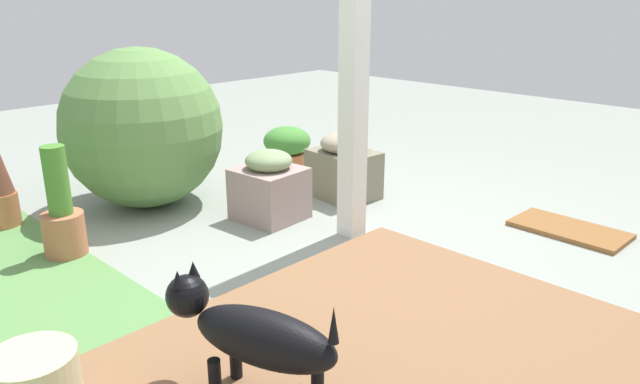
% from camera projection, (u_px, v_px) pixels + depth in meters
% --- Properties ---
extents(ground_plane, '(12.00, 12.00, 0.00)m').
position_uv_depth(ground_plane, '(339.00, 254.00, 3.47)').
color(ground_plane, gray).
extents(brick_path, '(1.80, 2.40, 0.02)m').
position_uv_depth(brick_path, '(368.00, 367.00, 2.42)').
color(brick_path, brown).
rests_on(brick_path, ground).
extents(porch_pillar, '(0.13, 0.13, 2.19)m').
position_uv_depth(porch_pillar, '(354.00, 56.00, 3.42)').
color(porch_pillar, white).
rests_on(porch_pillar, ground).
extents(stone_planter_nearest, '(0.50, 0.41, 0.48)m').
position_uv_depth(stone_planter_nearest, '(344.00, 167.00, 4.37)').
color(stone_planter_nearest, gray).
rests_on(stone_planter_nearest, ground).
extents(stone_planter_near, '(0.44, 0.42, 0.47)m').
position_uv_depth(stone_planter_near, '(269.00, 187.00, 3.95)').
color(stone_planter_near, gray).
rests_on(stone_planter_near, ground).
extents(round_shrub, '(1.10, 1.10, 1.10)m').
position_uv_depth(round_shrub, '(142.00, 128.00, 4.12)').
color(round_shrub, '#5C8747').
rests_on(round_shrub, ground).
extents(terracotta_pot_broad, '(0.39, 0.39, 0.40)m').
position_uv_depth(terracotta_pot_broad, '(287.00, 147.00, 4.91)').
color(terracotta_pot_broad, '#C66C3E').
rests_on(terracotta_pot_broad, ground).
extents(terracotta_pot_tall, '(0.24, 0.24, 0.64)m').
position_uv_depth(terracotta_pot_tall, '(62.00, 217.00, 3.40)').
color(terracotta_pot_tall, '#B26A47').
rests_on(terracotta_pot_tall, ground).
extents(dog, '(0.71, 0.36, 0.49)m').
position_uv_depth(dog, '(252.00, 334.00, 2.15)').
color(dog, black).
rests_on(dog, ground).
extents(doormat, '(0.69, 0.37, 0.03)m').
position_uv_depth(doormat, '(569.00, 230.00, 3.79)').
color(doormat, brown).
rests_on(doormat, ground).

